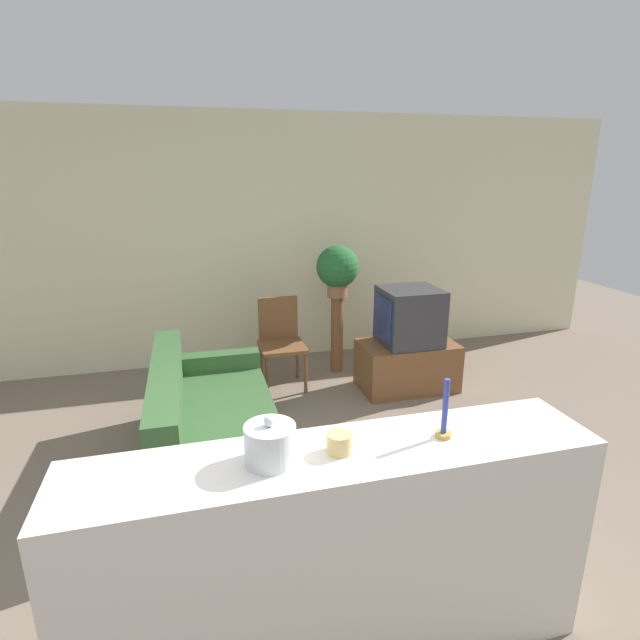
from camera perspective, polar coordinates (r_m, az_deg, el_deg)
ground_plane at (r=2.99m, az=-0.38°, el=-27.98°), size 14.00×14.00×0.00m
wall_back at (r=5.56m, az=-9.41°, el=8.78°), size 9.00×0.06×2.70m
couch at (r=3.85m, az=-12.38°, el=-11.94°), size 0.87×1.74×0.79m
tv_stand at (r=5.05m, az=9.91°, el=-5.14°), size 0.94×0.55×0.47m
television at (r=4.89m, az=10.14°, el=0.41°), size 0.56×0.52×0.55m
wooden_chair at (r=4.99m, az=-4.52°, el=-2.10°), size 0.44×0.44×0.89m
plant_stand at (r=5.35m, az=1.93°, el=-1.61°), size 0.13×0.13×0.83m
potted_plant at (r=5.17m, az=2.01°, el=5.95°), size 0.44×0.44×0.54m
foreground_counter at (r=2.38m, az=2.07°, el=-25.32°), size 2.20×0.44×1.02m
decorative_bowl at (r=1.98m, az=-5.71°, el=-13.89°), size 0.20×0.20×0.20m
candle_jar at (r=2.05m, az=2.14°, el=-13.85°), size 0.11×0.11×0.08m
candlestick at (r=2.19m, az=14.04°, el=-10.81°), size 0.07×0.07×0.26m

